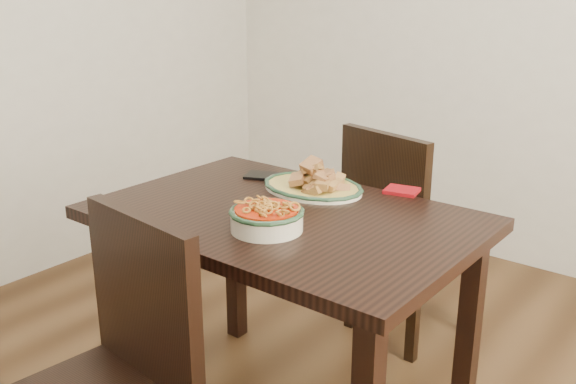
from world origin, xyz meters
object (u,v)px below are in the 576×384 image
Objects in this scene: chair_far at (400,225)px; noodle_bowl at (267,216)px; chair_near at (113,373)px; fish_plate at (313,178)px; dining_table at (284,243)px; smartphone at (269,176)px.

noodle_bowl is (0.03, -0.85, 0.29)m from chair_far.
fish_plate is (-0.02, 0.87, 0.30)m from chair_near.
dining_table is 0.21m from noodle_bowl.
chair_near is at bearing -88.70° from fish_plate.
noodle_bowl is 1.27× the size of smartphone.
fish_plate is at bearing 92.60° from chair_far.
chair_near reaches higher than fish_plate.
smartphone is at bearing 110.64° from chair_near.
chair_far is at bearing 91.81° from noodle_bowl.
chair_near is 0.95m from smartphone.
fish_plate is (-0.06, 0.23, 0.15)m from dining_table.
chair_far is 0.57m from fish_plate.
chair_near is at bearing -93.45° from dining_table.
dining_table is 1.30× the size of chair_near.
chair_near is 5.23× the size of smartphone.
chair_far is at bearing 93.40° from chair_near.
smartphone is at bearing 69.91° from chair_far.
smartphone is at bearing 128.96° from noodle_bowl.
chair_near is 4.12× the size of noodle_bowl.
dining_table is 0.72m from chair_far.
smartphone is (-0.27, 0.25, 0.11)m from dining_table.
fish_plate reaches higher than dining_table.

